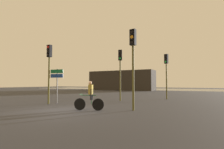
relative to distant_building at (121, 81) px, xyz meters
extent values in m
plane|color=#333338|center=(9.65, -28.67, -2.16)|extent=(120.00, 120.00, 0.00)
cube|color=slate|center=(9.65, 10.00, -2.16)|extent=(80.00, 16.00, 0.01)
cube|color=#2D2823|center=(0.00, 0.00, 0.00)|extent=(14.84, 4.00, 4.33)
cylinder|color=#4C4719|center=(10.23, -22.30, -0.42)|extent=(0.12, 0.12, 3.49)
cube|color=black|center=(10.23, -22.30, 1.78)|extent=(0.39, 0.34, 0.90)
cylinder|color=black|center=(10.28, -22.43, 2.07)|extent=(0.19, 0.10, 0.19)
cube|color=black|center=(10.29, -22.44, 2.18)|extent=(0.22, 0.18, 0.02)
cylinder|color=black|center=(10.28, -22.43, 1.78)|extent=(0.19, 0.10, 0.19)
cube|color=black|center=(10.29, -22.44, 1.89)|extent=(0.22, 0.18, 0.02)
cylinder|color=green|center=(10.28, -22.43, 1.49)|extent=(0.19, 0.10, 0.19)
cube|color=black|center=(10.29, -22.44, 1.60)|extent=(0.22, 0.18, 0.02)
cylinder|color=#4C4719|center=(13.12, -26.76, -0.34)|extent=(0.12, 0.12, 3.64)
cube|color=black|center=(13.12, -26.76, 1.92)|extent=(0.35, 0.28, 0.90)
cylinder|color=black|center=(13.11, -26.89, 2.21)|extent=(0.19, 0.06, 0.19)
cube|color=black|center=(13.10, -26.91, 2.32)|extent=(0.20, 0.14, 0.02)
cylinder|color=orange|center=(13.11, -26.89, 1.92)|extent=(0.19, 0.06, 0.19)
cube|color=black|center=(13.10, -26.91, 2.03)|extent=(0.20, 0.14, 0.02)
cylinder|color=black|center=(13.11, -26.89, 1.63)|extent=(0.19, 0.06, 0.19)
cube|color=black|center=(13.10, -26.91, 1.74)|extent=(0.20, 0.14, 0.02)
cylinder|color=#4C4719|center=(13.47, -18.87, -0.47)|extent=(0.12, 0.12, 3.39)
cube|color=black|center=(13.47, -18.87, 1.67)|extent=(0.38, 0.34, 0.90)
cylinder|color=black|center=(13.42, -18.99, 1.96)|extent=(0.19, 0.10, 0.19)
cube|color=black|center=(13.41, -19.01, 2.07)|extent=(0.22, 0.18, 0.02)
cylinder|color=black|center=(13.42, -18.99, 1.67)|extent=(0.19, 0.10, 0.19)
cube|color=black|center=(13.41, -19.01, 1.78)|extent=(0.22, 0.18, 0.02)
cylinder|color=green|center=(13.42, -18.99, 1.38)|extent=(0.19, 0.10, 0.19)
cube|color=black|center=(13.41, -19.01, 1.49)|extent=(0.22, 0.18, 0.02)
cylinder|color=#4C4719|center=(6.55, -26.75, -0.45)|extent=(0.12, 0.12, 3.43)
cube|color=black|center=(6.55, -26.75, 1.72)|extent=(0.33, 0.26, 0.90)
cylinder|color=red|center=(6.54, -26.89, 2.01)|extent=(0.19, 0.04, 0.19)
cube|color=black|center=(6.54, -26.91, 2.12)|extent=(0.20, 0.13, 0.02)
cylinder|color=black|center=(6.54, -26.89, 1.72)|extent=(0.19, 0.04, 0.19)
cube|color=black|center=(6.54, -26.91, 1.83)|extent=(0.20, 0.13, 0.02)
cylinder|color=black|center=(6.54, -26.89, 1.43)|extent=(0.19, 0.04, 0.19)
cube|color=black|center=(6.54, -26.91, 1.54)|extent=(0.20, 0.13, 0.02)
cylinder|color=slate|center=(6.73, -26.12, -0.86)|extent=(0.08, 0.08, 2.60)
cube|color=#116038|center=(6.74, -26.18, 0.25)|extent=(1.09, 0.21, 0.28)
cube|color=navy|center=(6.74, -26.18, -0.09)|extent=(1.09, 0.21, 0.28)
cylinder|color=black|center=(10.43, -28.05, -1.83)|extent=(0.64, 0.24, 0.66)
cylinder|color=black|center=(11.43, -27.72, -1.83)|extent=(0.64, 0.24, 0.66)
cylinder|color=#1E592D|center=(10.93, -27.88, -1.33)|extent=(0.81, 0.30, 0.04)
cylinder|color=#1E592D|center=(11.07, -27.83, -1.56)|extent=(0.04, 0.04, 0.55)
cylinder|color=#1E592D|center=(10.48, -28.03, -1.28)|extent=(0.17, 0.45, 0.03)
cylinder|color=black|center=(11.04, -27.74, -1.28)|extent=(0.11, 0.11, 0.60)
cylinder|color=black|center=(11.10, -27.93, -1.28)|extent=(0.11, 0.11, 0.60)
cube|color=olive|center=(11.03, -27.85, -1.01)|extent=(0.28, 0.35, 0.54)
sphere|color=tan|center=(11.00, -27.86, -0.64)|extent=(0.20, 0.20, 0.20)
camera|label=1|loc=(16.62, -35.89, -0.68)|focal=28.00mm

